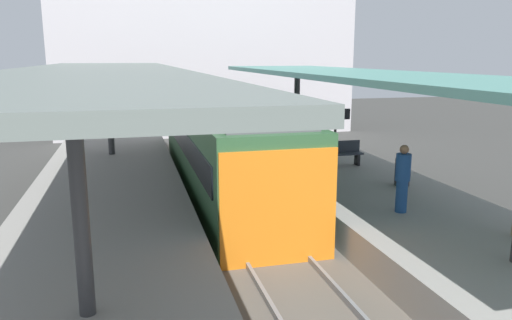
{
  "coord_description": "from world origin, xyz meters",
  "views": [
    {
      "loc": [
        -3.05,
        -12.01,
        4.75
      ],
      "look_at": [
        0.68,
        2.5,
        1.59
      ],
      "focal_mm": 34.59,
      "sensor_mm": 36.0,
      "label": 1
    }
  ],
  "objects_px": {
    "commuter_train": "(223,146)",
    "passenger_near_bench": "(403,178)",
    "litter_bin": "(402,172)",
    "platform_sign": "(335,128)",
    "platform_bench": "(342,152)"
  },
  "relations": [
    {
      "from": "platform_sign",
      "to": "litter_bin",
      "type": "relative_size",
      "value": 2.76
    },
    {
      "from": "commuter_train",
      "to": "litter_bin",
      "type": "xyz_separation_m",
      "value": [
        4.67,
        -3.73,
        -0.33
      ]
    },
    {
      "from": "platform_sign",
      "to": "litter_bin",
      "type": "bearing_deg",
      "value": -29.86
    },
    {
      "from": "platform_bench",
      "to": "litter_bin",
      "type": "bearing_deg",
      "value": -78.34
    },
    {
      "from": "platform_bench",
      "to": "passenger_near_bench",
      "type": "height_order",
      "value": "passenger_near_bench"
    },
    {
      "from": "platform_bench",
      "to": "litter_bin",
      "type": "distance_m",
      "value": 3.01
    },
    {
      "from": "platform_sign",
      "to": "passenger_near_bench",
      "type": "xyz_separation_m",
      "value": [
        0.37,
        -3.28,
        -0.76
      ]
    },
    {
      "from": "commuter_train",
      "to": "litter_bin",
      "type": "height_order",
      "value": "commuter_train"
    },
    {
      "from": "passenger_near_bench",
      "to": "platform_sign",
      "type": "bearing_deg",
      "value": 96.35
    },
    {
      "from": "commuter_train",
      "to": "platform_sign",
      "type": "xyz_separation_m",
      "value": [
        2.92,
        -2.73,
        0.9
      ]
    },
    {
      "from": "commuter_train",
      "to": "passenger_near_bench",
      "type": "relative_size",
      "value": 7.85
    },
    {
      "from": "commuter_train",
      "to": "passenger_near_bench",
      "type": "distance_m",
      "value": 6.85
    },
    {
      "from": "litter_bin",
      "to": "platform_bench",
      "type": "bearing_deg",
      "value": 101.66
    },
    {
      "from": "platform_bench",
      "to": "platform_sign",
      "type": "distance_m",
      "value": 2.53
    },
    {
      "from": "platform_sign",
      "to": "platform_bench",
      "type": "bearing_deg",
      "value": 59.74
    }
  ]
}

